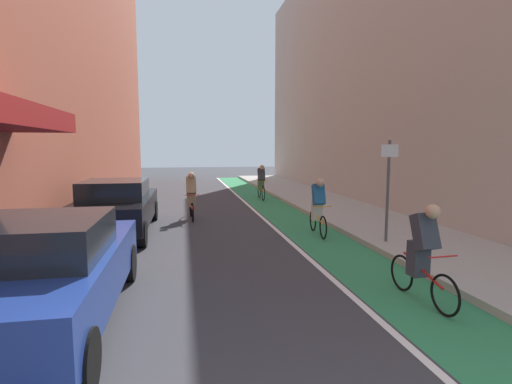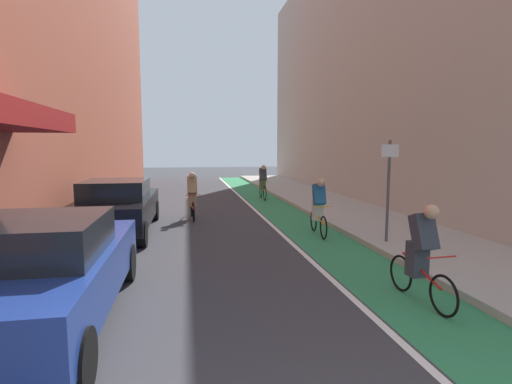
{
  "view_description": "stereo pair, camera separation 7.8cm",
  "coord_description": "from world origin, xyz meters",
  "px_view_note": "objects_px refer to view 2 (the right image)",
  "views": [
    {
      "loc": [
        -0.73,
        -0.92,
        2.43
      ],
      "look_at": [
        0.98,
        8.19,
        1.37
      ],
      "focal_mm": 27.32,
      "sensor_mm": 36.0,
      "label": 1
    },
    {
      "loc": [
        -0.65,
        -0.93,
        2.43
      ],
      "look_at": [
        0.98,
        8.19,
        1.37
      ],
      "focal_mm": 27.32,
      "sensor_mm": 36.0,
      "label": 2
    }
  ],
  "objects_px": {
    "parked_sedan_black": "(118,206)",
    "cyclist_far": "(263,181)",
    "parked_sedan_blue": "(42,270)",
    "cyclist_trailing": "(192,196)",
    "cyclist_mid": "(319,206)",
    "cyclist_lead": "(421,253)",
    "street_sign_post": "(389,182)"
  },
  "relations": [
    {
      "from": "cyclist_trailing",
      "to": "cyclist_mid",
      "type": "bearing_deg",
      "value": -41.76
    },
    {
      "from": "cyclist_far",
      "to": "street_sign_post",
      "type": "bearing_deg",
      "value": -82.27
    },
    {
      "from": "cyclist_far",
      "to": "street_sign_post",
      "type": "relative_size",
      "value": 0.71
    },
    {
      "from": "parked_sedan_black",
      "to": "cyclist_lead",
      "type": "bearing_deg",
      "value": -47.81
    },
    {
      "from": "cyclist_mid",
      "to": "parked_sedan_black",
      "type": "bearing_deg",
      "value": 167.34
    },
    {
      "from": "parked_sedan_blue",
      "to": "street_sign_post",
      "type": "height_order",
      "value": "street_sign_post"
    },
    {
      "from": "parked_sedan_black",
      "to": "cyclist_lead",
      "type": "relative_size",
      "value": 2.88
    },
    {
      "from": "cyclist_mid",
      "to": "cyclist_lead",
      "type": "bearing_deg",
      "value": -90.17
    },
    {
      "from": "cyclist_mid",
      "to": "cyclist_trailing",
      "type": "bearing_deg",
      "value": 138.24
    },
    {
      "from": "cyclist_trailing",
      "to": "cyclist_far",
      "type": "distance_m",
      "value": 5.74
    },
    {
      "from": "parked_sedan_black",
      "to": "cyclist_far",
      "type": "relative_size",
      "value": 2.75
    },
    {
      "from": "parked_sedan_black",
      "to": "street_sign_post",
      "type": "height_order",
      "value": "street_sign_post"
    },
    {
      "from": "parked_sedan_black",
      "to": "cyclist_trailing",
      "type": "xyz_separation_m",
      "value": [
        2.13,
        1.81,
        0.02
      ]
    },
    {
      "from": "street_sign_post",
      "to": "cyclist_far",
      "type": "bearing_deg",
      "value": 97.73
    },
    {
      "from": "parked_sedan_black",
      "to": "cyclist_mid",
      "type": "bearing_deg",
      "value": -12.66
    },
    {
      "from": "cyclist_lead",
      "to": "cyclist_far",
      "type": "bearing_deg",
      "value": 90.23
    },
    {
      "from": "parked_sedan_blue",
      "to": "cyclist_trailing",
      "type": "xyz_separation_m",
      "value": [
        2.12,
        7.78,
        0.02
      ]
    },
    {
      "from": "cyclist_lead",
      "to": "cyclist_far",
      "type": "distance_m",
      "value": 12.58
    },
    {
      "from": "cyclist_lead",
      "to": "cyclist_mid",
      "type": "relative_size",
      "value": 0.99
    },
    {
      "from": "cyclist_mid",
      "to": "street_sign_post",
      "type": "xyz_separation_m",
      "value": [
        1.2,
        -1.59,
        0.81
      ]
    },
    {
      "from": "cyclist_mid",
      "to": "cyclist_trailing",
      "type": "distance_m",
      "value": 4.59
    },
    {
      "from": "cyclist_trailing",
      "to": "cyclist_far",
      "type": "relative_size",
      "value": 0.99
    },
    {
      "from": "parked_sedan_blue",
      "to": "cyclist_trailing",
      "type": "relative_size",
      "value": 2.6
    },
    {
      "from": "parked_sedan_black",
      "to": "cyclist_trailing",
      "type": "height_order",
      "value": "cyclist_trailing"
    },
    {
      "from": "cyclist_lead",
      "to": "cyclist_mid",
      "type": "height_order",
      "value": "cyclist_mid"
    },
    {
      "from": "cyclist_lead",
      "to": "street_sign_post",
      "type": "bearing_deg",
      "value": 69.64
    },
    {
      "from": "parked_sedan_blue",
      "to": "parked_sedan_black",
      "type": "distance_m",
      "value": 5.96
    },
    {
      "from": "parked_sedan_black",
      "to": "cyclist_lead",
      "type": "xyz_separation_m",
      "value": [
        5.53,
        -6.11,
        0.02
      ]
    },
    {
      "from": "cyclist_lead",
      "to": "cyclist_trailing",
      "type": "distance_m",
      "value": 8.62
    },
    {
      "from": "parked_sedan_blue",
      "to": "parked_sedan_black",
      "type": "xyz_separation_m",
      "value": [
        -0.0,
        5.96,
        0.0
      ]
    },
    {
      "from": "parked_sedan_blue",
      "to": "cyclist_far",
      "type": "xyz_separation_m",
      "value": [
        5.48,
        12.44,
        0.07
      ]
    },
    {
      "from": "parked_sedan_blue",
      "to": "parked_sedan_black",
      "type": "bearing_deg",
      "value": 90.01
    }
  ]
}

